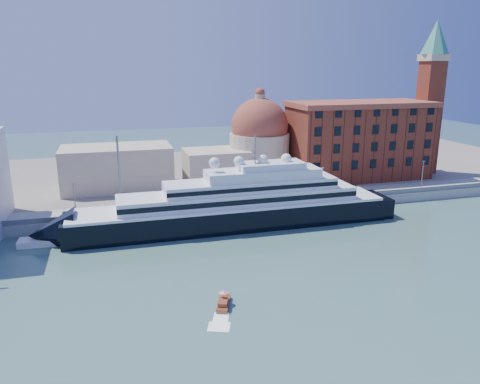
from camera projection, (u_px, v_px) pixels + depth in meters
name	position (u px, v px, depth m)	size (l,w,h in m)	color
ground	(243.00, 269.00, 84.74)	(400.00, 400.00, 0.00)	#335952
quay	(205.00, 209.00, 115.98)	(180.00, 10.00, 2.50)	gray
land	(180.00, 174.00, 154.11)	(260.00, 72.00, 2.00)	slate
quay_fence	(209.00, 207.00, 111.32)	(180.00, 0.10, 1.20)	slate
superyacht	(222.00, 210.00, 105.41)	(82.09, 11.38, 24.53)	black
service_barge	(49.00, 241.00, 96.48)	(11.57, 4.30, 2.57)	white
water_taxi	(223.00, 303.00, 71.57)	(3.39, 5.44, 2.45)	brown
warehouse	(359.00, 139.00, 143.10)	(43.00, 19.00, 23.25)	maroon
campanile	(431.00, 88.00, 145.50)	(8.40, 8.40, 47.00)	maroon
church	(209.00, 153.00, 137.15)	(66.00, 18.00, 25.50)	beige
lamp_posts	(152.00, 180.00, 108.78)	(120.80, 2.40, 18.00)	slate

